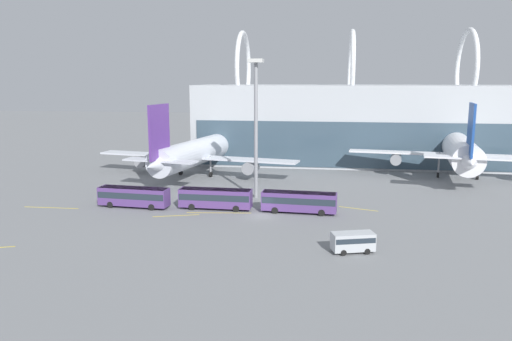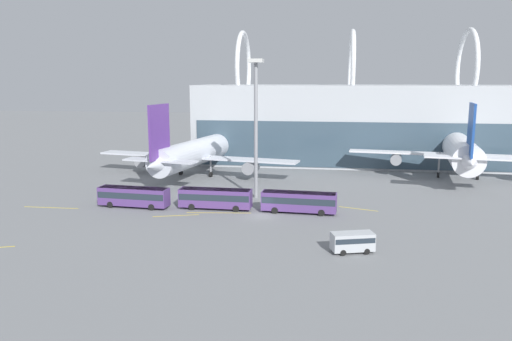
{
  "view_description": "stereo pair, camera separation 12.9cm",
  "coord_description": "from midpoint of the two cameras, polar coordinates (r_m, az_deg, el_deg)",
  "views": [
    {
      "loc": [
        9.27,
        -70.57,
        19.96
      ],
      "look_at": [
        -3.07,
        14.94,
        4.0
      ],
      "focal_mm": 35.0,
      "sensor_mm": 36.0,
      "label": 1
    },
    {
      "loc": [
        9.4,
        -70.55,
        19.96
      ],
      "look_at": [
        -3.07,
        14.94,
        4.0
      ],
      "focal_mm": 35.0,
      "sensor_mm": 36.0,
      "label": 2
    }
  ],
  "objects": [
    {
      "name": "lane_stripe_0",
      "position": [
        74.94,
        -9.15,
        -5.12
      ],
      "size": [
        6.55,
        2.34,
        0.01
      ],
      "primitive_type": "cube",
      "rotation": [
        0.0,
        0.0,
        0.31
      ],
      "color": "yellow",
      "rests_on": "ground_plane"
    },
    {
      "name": "shuttle_bus_1",
      "position": [
        77.5,
        -4.7,
        -3.08
      ],
      "size": [
        11.28,
        2.8,
        3.15
      ],
      "rotation": [
        0.0,
        0.0,
        -0.02
      ],
      "color": "#56387A",
      "rests_on": "ground_plane"
    },
    {
      "name": "airliner_at_gate_near",
      "position": [
        104.57,
        -6.8,
        2.12
      ],
      "size": [
        43.58,
        40.71,
        15.51
      ],
      "rotation": [
        0.0,
        0.0,
        1.39
      ],
      "color": "silver",
      "rests_on": "ground_plane"
    },
    {
      "name": "lane_stripe_3",
      "position": [
        75.72,
        -4.31,
        -4.85
      ],
      "size": [
        9.76,
        1.42,
        0.01
      ],
      "primitive_type": "cube",
      "rotation": [
        0.0,
        0.0,
        0.12
      ],
      "color": "yellow",
      "rests_on": "ground_plane"
    },
    {
      "name": "shuttle_bus_2",
      "position": [
        75.36,
        4.9,
        -3.47
      ],
      "size": [
        11.37,
        3.24,
        3.15
      ],
      "rotation": [
        0.0,
        0.0,
        -0.06
      ],
      "color": "#56387A",
      "rests_on": "ground_plane"
    },
    {
      "name": "floodlight_mast",
      "position": [
        82.86,
        -0.05,
        6.75
      ],
      "size": [
        2.41,
        2.41,
        23.11
      ],
      "color": "gray",
      "rests_on": "ground_plane"
    },
    {
      "name": "lane_stripe_4",
      "position": [
        79.39,
        11.58,
        -4.31
      ],
      "size": [
        5.95,
        2.26,
        0.01
      ],
      "primitive_type": "cube",
      "rotation": [
        0.0,
        0.0,
        -0.33
      ],
      "color": "yellow",
      "rests_on": "ground_plane"
    },
    {
      "name": "ground_plane",
      "position": [
        73.92,
        0.65,
        -5.2
      ],
      "size": [
        440.0,
        440.0,
        0.0
      ],
      "primitive_type": "plane",
      "color": "slate"
    },
    {
      "name": "service_van_foreground",
      "position": [
        59.58,
        10.95,
        -7.9
      ],
      "size": [
        5.29,
        3.39,
        2.35
      ],
      "rotation": [
        0.0,
        0.0,
        0.29
      ],
      "color": "#B2B7BC",
      "rests_on": "ground_plane"
    },
    {
      "name": "lane_stripe_2",
      "position": [
        84.84,
        -22.41,
        -3.95
      ],
      "size": [
        9.02,
        0.38,
        0.01
      ],
      "primitive_type": "cube",
      "rotation": [
        0.0,
        0.0,
        0.01
      ],
      "color": "yellow",
      "rests_on": "ground_plane"
    },
    {
      "name": "shuttle_bus_0",
      "position": [
        80.63,
        -13.84,
        -2.82
      ],
      "size": [
        11.41,
        3.45,
        3.15
      ],
      "rotation": [
        0.0,
        0.0,
        -0.08
      ],
      "color": "#56387A",
      "rests_on": "ground_plane"
    },
    {
      "name": "airliner_at_gate_far",
      "position": [
        109.15,
        22.12,
        2.28
      ],
      "size": [
        43.47,
        40.89,
        15.84
      ],
      "rotation": [
        0.0,
        0.0,
        1.44
      ],
      "color": "white",
      "rests_on": "ground_plane"
    }
  ]
}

